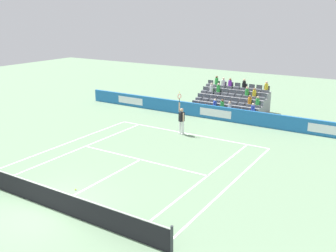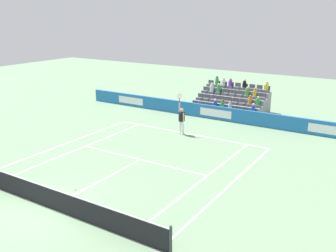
# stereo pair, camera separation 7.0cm
# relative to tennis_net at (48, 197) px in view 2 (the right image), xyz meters

# --- Properties ---
(ground_plane) EXTENTS (80.00, 80.00, 0.00)m
(ground_plane) POSITION_rel_tennis_net_xyz_m (0.00, 0.00, -0.49)
(ground_plane) COLOR gray
(line_baseline) EXTENTS (10.97, 0.10, 0.01)m
(line_baseline) POSITION_rel_tennis_net_xyz_m (0.00, -11.89, -0.49)
(line_baseline) COLOR white
(line_baseline) RESTS_ON ground
(line_service) EXTENTS (8.23, 0.10, 0.01)m
(line_service) POSITION_rel_tennis_net_xyz_m (0.00, -6.40, -0.49)
(line_service) COLOR white
(line_service) RESTS_ON ground
(line_centre_service) EXTENTS (0.10, 6.40, 0.01)m
(line_centre_service) POSITION_rel_tennis_net_xyz_m (0.00, -3.20, -0.49)
(line_centre_service) COLOR white
(line_centre_service) RESTS_ON ground
(line_singles_sideline_left) EXTENTS (0.10, 11.89, 0.01)m
(line_singles_sideline_left) POSITION_rel_tennis_net_xyz_m (4.12, -5.95, -0.49)
(line_singles_sideline_left) COLOR white
(line_singles_sideline_left) RESTS_ON ground
(line_singles_sideline_right) EXTENTS (0.10, 11.89, 0.01)m
(line_singles_sideline_right) POSITION_rel_tennis_net_xyz_m (-4.12, -5.95, -0.49)
(line_singles_sideline_right) COLOR white
(line_singles_sideline_right) RESTS_ON ground
(line_doubles_sideline_left) EXTENTS (0.10, 11.89, 0.01)m
(line_doubles_sideline_left) POSITION_rel_tennis_net_xyz_m (5.49, -5.95, -0.49)
(line_doubles_sideline_left) COLOR white
(line_doubles_sideline_left) RESTS_ON ground
(line_doubles_sideline_right) EXTENTS (0.10, 11.89, 0.01)m
(line_doubles_sideline_right) POSITION_rel_tennis_net_xyz_m (-5.49, -5.95, -0.49)
(line_doubles_sideline_right) COLOR white
(line_doubles_sideline_right) RESTS_ON ground
(line_centre_mark) EXTENTS (0.10, 0.20, 0.01)m
(line_centre_mark) POSITION_rel_tennis_net_xyz_m (0.00, -11.79, -0.49)
(line_centre_mark) COLOR white
(line_centre_mark) RESTS_ON ground
(sponsor_barrier) EXTENTS (24.08, 0.22, 1.04)m
(sponsor_barrier) POSITION_rel_tennis_net_xyz_m (0.00, -16.10, 0.03)
(sponsor_barrier) COLOR #1E66AD
(sponsor_barrier) RESTS_ON ground
(tennis_net) EXTENTS (11.97, 0.10, 1.07)m
(tennis_net) POSITION_rel_tennis_net_xyz_m (0.00, 0.00, 0.00)
(tennis_net) COLOR #33383D
(tennis_net) RESTS_ON ground
(tennis_player) EXTENTS (0.51, 0.42, 2.85)m
(tennis_player) POSITION_rel_tennis_net_xyz_m (0.39, -11.57, 0.50)
(tennis_player) COLOR white
(tennis_player) RESTS_ON ground
(stadium_stand) EXTENTS (5.58, 3.80, 2.62)m
(stadium_stand) POSITION_rel_tennis_net_xyz_m (-0.01, -19.04, 0.20)
(stadium_stand) COLOR gray
(stadium_stand) RESTS_ON ground
(loose_tennis_ball) EXTENTS (0.07, 0.07, 0.07)m
(loose_tennis_ball) POSITION_rel_tennis_net_xyz_m (0.30, -1.76, -0.46)
(loose_tennis_ball) COLOR #D1E533
(loose_tennis_ball) RESTS_ON ground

